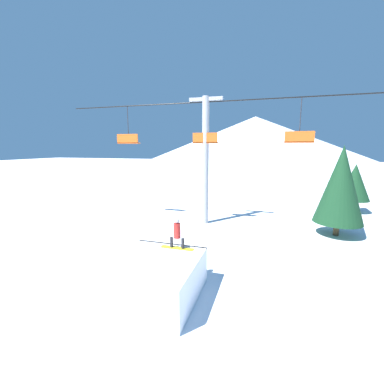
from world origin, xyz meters
The scene contains 7 objects.
ground_plane centered at (0.00, 0.00, 0.00)m, with size 220.00×220.00×0.00m, color white.
mountain_ridge centered at (0.00, 67.77, 7.04)m, with size 70.20×70.20×14.08m.
snow_ramp centered at (0.53, 0.82, 0.76)m, with size 3.15×3.49×1.51m.
snowboarder centered at (0.93, 2.11, 2.14)m, with size 1.43×0.29×1.29m.
chairlift centered at (-0.07, 10.88, 5.29)m, with size 22.11×0.50×9.23m.
pine_tree_near centered at (8.82, 10.71, 3.35)m, with size 2.97×2.97×5.83m.
pine_tree_far centered at (11.61, 17.91, 2.68)m, with size 2.57×2.57×4.29m.
Camera 1 is at (4.48, -7.42, 5.68)m, focal length 24.00 mm.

